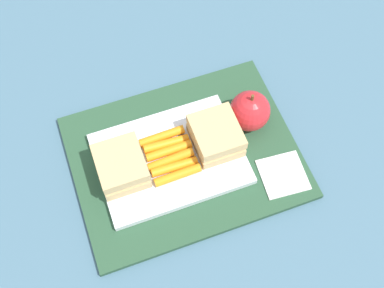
{
  "coord_description": "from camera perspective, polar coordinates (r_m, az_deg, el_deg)",
  "views": [
    {
      "loc": [
        -0.11,
        -0.34,
        0.73
      ],
      "look_at": [
        0.01,
        0.0,
        0.04
      ],
      "focal_mm": 46.15,
      "sensor_mm": 36.0,
      "label": 1
    }
  ],
  "objects": [
    {
      "name": "ground_plane",
      "position": [
        0.81,
        -0.83,
        -1.66
      ],
      "size": [
        2.4,
        2.4,
        0.0
      ],
      "primitive_type": "plane",
      "color": "#42667A"
    },
    {
      "name": "lunchbag_mat",
      "position": [
        0.81,
        -0.84,
        -1.51
      ],
      "size": [
        0.36,
        0.28,
        0.01
      ],
      "primitive_type": "cube",
      "color": "#284C33",
      "rests_on": "ground_plane"
    },
    {
      "name": "food_tray",
      "position": [
        0.79,
        -2.55,
        -1.7
      ],
      "size": [
        0.23,
        0.17,
        0.01
      ],
      "primitive_type": "cube",
      "color": "white",
      "rests_on": "lunchbag_mat"
    },
    {
      "name": "sandwich_half_left",
      "position": [
        0.76,
        -8.19,
        -2.55
      ],
      "size": [
        0.07,
        0.08,
        0.04
      ],
      "color": "tan",
      "rests_on": "food_tray"
    },
    {
      "name": "sandwich_half_right",
      "position": [
        0.78,
        2.8,
        0.97
      ],
      "size": [
        0.07,
        0.08,
        0.04
      ],
      "color": "tan",
      "rests_on": "food_tray"
    },
    {
      "name": "carrot_sticks_bundle",
      "position": [
        0.78,
        -2.57,
        -1.3
      ],
      "size": [
        0.08,
        0.09,
        0.02
      ],
      "color": "orange",
      "rests_on": "food_tray"
    },
    {
      "name": "apple",
      "position": [
        0.81,
        6.7,
        3.82
      ],
      "size": [
        0.07,
        0.07,
        0.08
      ],
      "color": "red",
      "rests_on": "lunchbag_mat"
    },
    {
      "name": "paper_napkin",
      "position": [
        0.8,
        10.47,
        -3.52
      ],
      "size": [
        0.08,
        0.08,
        0.0
      ],
      "primitive_type": "cube",
      "rotation": [
        0.0,
        0.0,
        -0.08
      ],
      "color": "white",
      "rests_on": "lunchbag_mat"
    }
  ]
}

